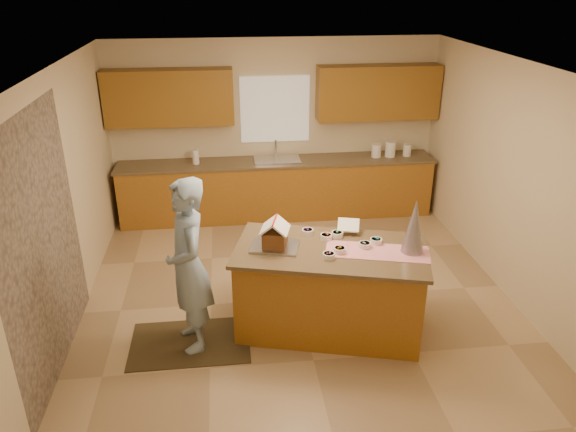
{
  "coord_description": "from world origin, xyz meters",
  "views": [
    {
      "loc": [
        -0.78,
        -5.48,
        3.57
      ],
      "look_at": [
        -0.1,
        0.2,
        1.0
      ],
      "focal_mm": 34.09,
      "sensor_mm": 36.0,
      "label": 1
    }
  ],
  "objects_px": {
    "gingerbread_house": "(275,236)",
    "island_base": "(329,291)",
    "tinsel_tree": "(414,226)",
    "boy": "(189,266)"
  },
  "relations": [
    {
      "from": "island_base",
      "to": "tinsel_tree",
      "type": "relative_size",
      "value": 3.27
    },
    {
      "from": "tinsel_tree",
      "to": "boy",
      "type": "bearing_deg",
      "value": 178.93
    },
    {
      "from": "boy",
      "to": "gingerbread_house",
      "type": "xyz_separation_m",
      "value": [
        0.88,
        0.22,
        0.18
      ]
    },
    {
      "from": "boy",
      "to": "island_base",
      "type": "bearing_deg",
      "value": 81.18
    },
    {
      "from": "island_base",
      "to": "tinsel_tree",
      "type": "height_order",
      "value": "tinsel_tree"
    },
    {
      "from": "tinsel_tree",
      "to": "gingerbread_house",
      "type": "bearing_deg",
      "value": 169.28
    },
    {
      "from": "gingerbread_house",
      "to": "tinsel_tree",
      "type": "bearing_deg",
      "value": -10.72
    },
    {
      "from": "tinsel_tree",
      "to": "gingerbread_house",
      "type": "xyz_separation_m",
      "value": [
        -1.37,
        0.26,
        -0.15
      ]
    },
    {
      "from": "gingerbread_house",
      "to": "island_base",
      "type": "bearing_deg",
      "value": -9.82
    },
    {
      "from": "island_base",
      "to": "tinsel_tree",
      "type": "bearing_deg",
      "value": 3.67
    }
  ]
}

